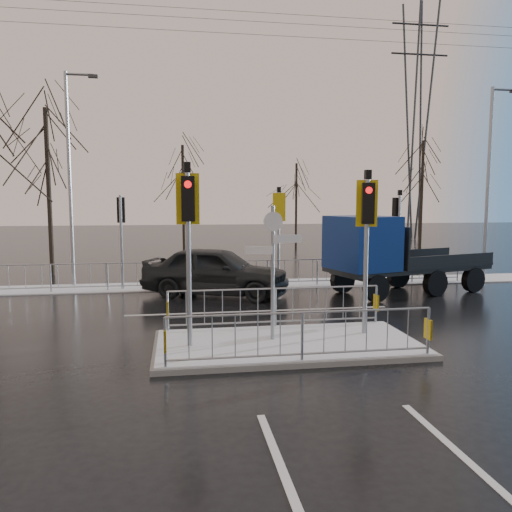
{
  "coord_description": "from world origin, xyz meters",
  "views": [
    {
      "loc": [
        -2.44,
        -10.84,
        3.33
      ],
      "look_at": [
        -0.27,
        2.79,
        1.8
      ],
      "focal_mm": 35.0,
      "sensor_mm": 36.0,
      "label": 1
    }
  ],
  "objects": [
    {
      "name": "tree_far_b",
      "position": [
        6.0,
        24.0,
        4.18
      ],
      "size": [
        3.25,
        3.25,
        6.14
      ],
      "color": "black",
      "rests_on": "ground"
    },
    {
      "name": "street_lamp_left",
      "position": [
        -6.43,
        9.5,
        4.49
      ],
      "size": [
        1.25,
        0.18,
        8.2
      ],
      "color": "gray",
      "rests_on": "ground"
    },
    {
      "name": "traffic_island",
      "position": [
        -0.01,
        0.01,
        0.39
      ],
      "size": [
        6.0,
        3.04,
        4.15
      ],
      "color": "slate",
      "rests_on": "ground"
    },
    {
      "name": "ground",
      "position": [
        0.0,
        0.0,
        0.0
      ],
      "size": [
        120.0,
        120.0,
        0.0
      ],
      "primitive_type": "plane",
      "color": "black",
      "rests_on": "ground"
    },
    {
      "name": "street_lamp_right",
      "position": [
        10.57,
        8.5,
        4.39
      ],
      "size": [
        1.25,
        0.18,
        8.0
      ],
      "color": "gray",
      "rests_on": "ground"
    },
    {
      "name": "car_far_lane",
      "position": [
        -1.11,
        6.5,
        0.88
      ],
      "size": [
        5.54,
        3.89,
        1.75
      ],
      "primitive_type": "imported",
      "rotation": [
        0.0,
        0.0,
        1.18
      ],
      "color": "black",
      "rests_on": "ground"
    },
    {
      "name": "tree_far_a",
      "position": [
        -2.0,
        22.0,
        4.82
      ],
      "size": [
        3.75,
        3.75,
        7.08
      ],
      "color": "black",
      "rests_on": "ground"
    },
    {
      "name": "pylon_wires",
      "position": [
        16.88,
        30.0,
        11.03
      ],
      "size": [
        70.0,
        2.38,
        19.97
      ],
      "color": "#2D3033",
      "rests_on": "ground"
    },
    {
      "name": "flatbed_truck",
      "position": [
        4.68,
        5.74,
        1.49
      ],
      "size": [
        6.42,
        3.75,
        2.81
      ],
      "color": "black",
      "rests_on": "ground"
    },
    {
      "name": "tree_far_c",
      "position": [
        14.0,
        21.0,
        5.15
      ],
      "size": [
        4.0,
        4.0,
        7.55
      ],
      "color": "black",
      "rests_on": "ground"
    },
    {
      "name": "far_kerb_fixtures",
      "position": [
        0.29,
        8.09,
        1.02
      ],
      "size": [
        18.0,
        0.65,
        3.83
      ],
      "color": "gray",
      "rests_on": "ground"
    },
    {
      "name": "snow_verge",
      "position": [
        0.0,
        8.6,
        0.02
      ],
      "size": [
        30.0,
        2.0,
        0.04
      ],
      "primitive_type": "cube",
      "color": "white",
      "rests_on": "ground"
    },
    {
      "name": "tree_near_b",
      "position": [
        -8.0,
        12.5,
        5.15
      ],
      "size": [
        4.0,
        4.0,
        7.55
      ],
      "color": "black",
      "rests_on": "ground"
    },
    {
      "name": "lane_markings",
      "position": [
        0.0,
        -0.33,
        0.0
      ],
      "size": [
        8.0,
        11.38,
        0.01
      ],
      "color": "silver",
      "rests_on": "ground"
    }
  ]
}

